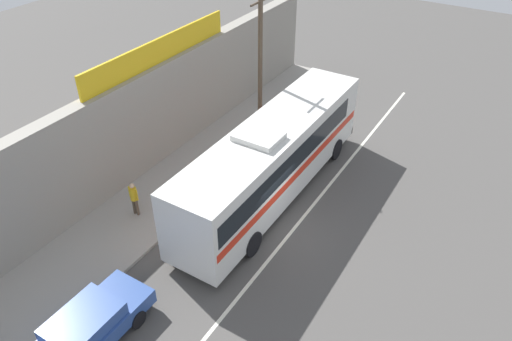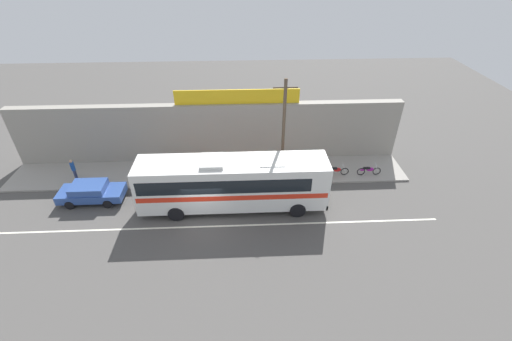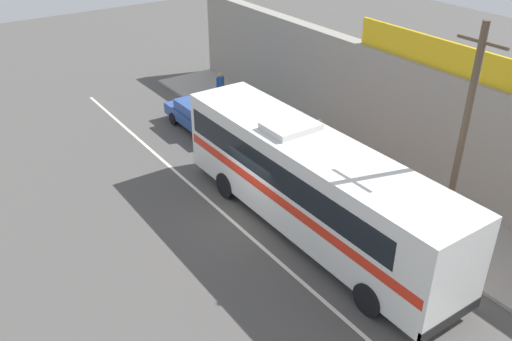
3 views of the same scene
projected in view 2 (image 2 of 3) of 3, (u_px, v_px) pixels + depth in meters
ground_plane at (205, 218)px, 22.39m from camera, size 70.00×70.00×0.00m
sidewalk_slab at (210, 172)px, 26.65m from camera, size 30.00×3.60×0.14m
storefront_facade at (209, 133)px, 27.13m from camera, size 30.00×0.70×4.80m
storefront_billboard at (237, 97)px, 25.57m from camera, size 9.34×0.12×1.10m
road_center_stripe at (204, 227)px, 21.72m from camera, size 30.00×0.14×0.01m
intercity_bus at (231, 182)px, 22.24m from camera, size 12.23×2.67×3.78m
parked_car at (91, 192)px, 23.50m from camera, size 4.33×1.86×1.37m
utility_pole at (283, 132)px, 23.55m from camera, size 1.60×0.22×7.72m
motorcycle_blue at (336, 170)px, 25.99m from camera, size 1.91×0.56×0.94m
motorcycle_black at (369, 170)px, 26.03m from camera, size 1.83×0.56×0.94m
pedestrian_by_curb at (73, 168)px, 25.23m from camera, size 0.30×0.48×1.70m
pedestrian_far_left at (176, 162)px, 26.06m from camera, size 0.30×0.48×1.59m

